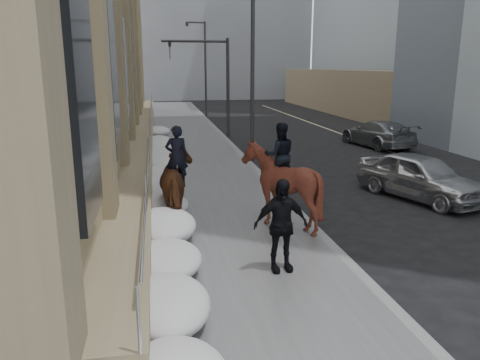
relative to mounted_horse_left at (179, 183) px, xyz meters
name	(u,v)px	position (x,y,z in m)	size (l,w,h in m)	color
ground	(250,321)	(0.92, -5.45, -1.19)	(140.00, 140.00, 0.00)	black
sidewalk	(198,182)	(0.92, 4.55, -1.13)	(5.00, 80.00, 0.12)	#4D4D4F
curb	(265,179)	(3.54, 4.55, -1.13)	(0.24, 80.00, 0.12)	slate
lane_line	(449,173)	(11.42, 4.55, -1.18)	(0.15, 70.00, 0.01)	#BFB78C
bg_building_far	(123,29)	(-5.08, 66.55, 8.81)	(24.00, 12.00, 20.00)	gray
streetlight_mid	(249,61)	(3.66, 8.55, 3.39)	(1.71, 0.24, 8.00)	#2D2D30
streetlight_far	(204,63)	(3.66, 28.55, 3.39)	(1.71, 0.24, 8.00)	#2D2D30
traffic_signal	(213,72)	(2.99, 16.55, 2.81)	(4.10, 0.22, 6.00)	#2D2D30
snow_bank	(161,186)	(-0.50, 2.66, -0.72)	(1.70, 18.10, 0.76)	silver
mounted_horse_left	(179,183)	(0.00, 0.00, 0.00)	(1.26, 2.45, 2.67)	#432514
mounted_horse_right	(280,182)	(2.64, -0.95, 0.15)	(1.92, 2.14, 2.79)	#451D13
pedestrian	(281,225)	(1.91, -3.72, -0.07)	(1.17, 0.49, 2.00)	black
car_silver	(421,176)	(8.07, 1.20, -0.42)	(1.82, 4.53, 1.54)	#A7A8AF
car_grey	(378,134)	(11.44, 11.21, -0.46)	(2.05, 5.04, 1.46)	slate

